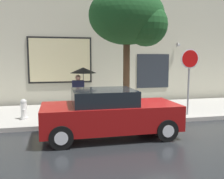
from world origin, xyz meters
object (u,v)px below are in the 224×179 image
object	(u,v)px
parked_car	(109,113)
pedestrian_with_umbrella	(82,77)
fire_hydrant	(24,109)
stop_sign	(189,69)
street_tree	(131,18)

from	to	relation	value
parked_car	pedestrian_with_umbrella	xyz separation A→B (m)	(-0.56, 2.53, 0.94)
fire_hydrant	stop_sign	world-z (taller)	stop_sign
street_tree	stop_sign	distance (m)	3.01
pedestrian_with_umbrella	street_tree	size ratio (longest dim) A/B	0.37
parked_car	fire_hydrant	size ratio (longest dim) A/B	5.51
pedestrian_with_umbrella	fire_hydrant	bearing A→B (deg)	-173.05
parked_car	fire_hydrant	xyz separation A→B (m)	(-2.73, 2.27, -0.20)
fire_hydrant	street_tree	distance (m)	5.34
pedestrian_with_umbrella	stop_sign	size ratio (longest dim) A/B	0.72
fire_hydrant	pedestrian_with_umbrella	bearing A→B (deg)	6.95
stop_sign	pedestrian_with_umbrella	bearing A→B (deg)	167.00
parked_car	stop_sign	world-z (taller)	stop_sign
pedestrian_with_umbrella	stop_sign	xyz separation A→B (m)	(4.09, -0.94, 0.32)
parked_car	stop_sign	size ratio (longest dim) A/B	1.57
street_tree	stop_sign	xyz separation A→B (m)	(2.16, -0.79, -1.95)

